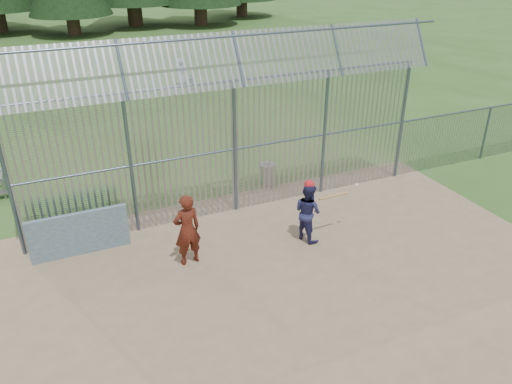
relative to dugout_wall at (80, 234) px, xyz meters
name	(u,v)px	position (x,y,z in m)	size (l,w,h in m)	color
ground	(288,271)	(4.60, -2.90, -0.62)	(120.00, 120.00, 0.00)	#2D511E
dirt_infield	(298,282)	(4.60, -3.40, -0.61)	(14.00, 10.00, 0.02)	#756047
dugout_wall	(80,234)	(0.00, 0.00, 0.00)	(2.50, 0.12, 1.20)	#38566B
batter	(308,212)	(5.76, -1.74, 0.23)	(0.81, 0.63, 1.66)	#22244F
onlooker	(187,230)	(2.45, -1.53, 0.36)	(0.70, 0.46, 1.92)	maroon
bg_kid_standing	(181,72)	(7.29, 15.64, 0.14)	(0.74, 0.48, 1.52)	gray
bg_kid_seated	(192,82)	(7.58, 14.53, -0.21)	(0.48, 0.20, 0.82)	slate
batting_gear	(315,187)	(5.91, -1.77, 0.96)	(1.54, 0.39, 0.58)	red
trash_can	(268,174)	(6.25, 1.82, -0.24)	(0.56, 0.56, 0.82)	gray
backstop_fence	(292,129)	(6.41, 0.53, 1.74)	(20.09, 0.81, 5.30)	#47566B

